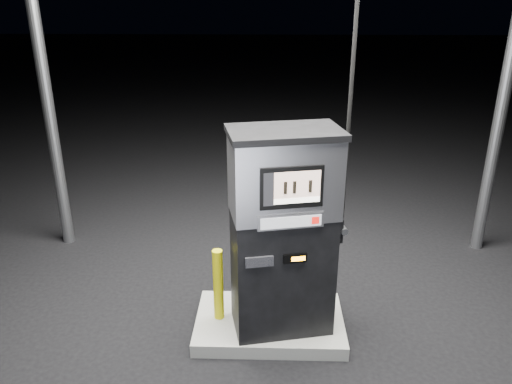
{
  "coord_description": "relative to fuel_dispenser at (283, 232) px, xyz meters",
  "views": [
    {
      "loc": [
        -0.01,
        -4.53,
        3.46
      ],
      "look_at": [
        -0.15,
        0.0,
        1.63
      ],
      "focal_mm": 35.0,
      "sensor_mm": 36.0,
      "label": 1
    }
  ],
  "objects": [
    {
      "name": "ground",
      "position": [
        -0.13,
        0.1,
        -1.25
      ],
      "size": [
        80.0,
        80.0,
        0.0
      ],
      "primitive_type": "plane",
      "color": "black",
      "rests_on": "ground"
    },
    {
      "name": "pump_island",
      "position": [
        -0.13,
        0.1,
        -1.17
      ],
      "size": [
        1.6,
        1.0,
        0.15
      ],
      "primitive_type": "cube",
      "color": "slate",
      "rests_on": "ground"
    },
    {
      "name": "bollard_left",
      "position": [
        -0.68,
        0.1,
        -0.69
      ],
      "size": [
        0.12,
        0.12,
        0.82
      ],
      "primitive_type": "cylinder",
      "rotation": [
        0.0,
        0.0,
        0.08
      ],
      "color": "yellow",
      "rests_on": "pump_island"
    },
    {
      "name": "fuel_dispenser",
      "position": [
        0.0,
        0.0,
        0.0
      ],
      "size": [
        1.23,
        0.84,
        4.44
      ],
      "rotation": [
        0.0,
        0.0,
        0.21
      ],
      "color": "black",
      "rests_on": "pump_island"
    },
    {
      "name": "bollard_right",
      "position": [
        0.42,
        -0.1,
        -0.65
      ],
      "size": [
        0.15,
        0.15,
        0.9
      ],
      "primitive_type": "cylinder",
      "rotation": [
        0.0,
        0.0,
        -0.27
      ],
      "color": "yellow",
      "rests_on": "pump_island"
    }
  ]
}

